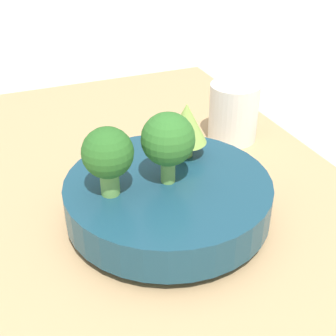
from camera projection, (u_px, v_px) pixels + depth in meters
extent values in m
plane|color=beige|center=(160.00, 232.00, 0.67)|extent=(6.00, 6.00, 0.00)
cube|color=tan|center=(160.00, 223.00, 0.66)|extent=(1.07, 0.62, 0.03)
cylinder|color=navy|center=(168.00, 215.00, 0.64)|extent=(0.12, 0.12, 0.01)
cylinder|color=navy|center=(168.00, 196.00, 0.62)|extent=(0.27, 0.27, 0.05)
cylinder|color=#6BA34C|center=(168.00, 169.00, 0.60)|extent=(0.02, 0.02, 0.04)
sphere|color=#2D6B28|center=(168.00, 139.00, 0.58)|extent=(0.07, 0.07, 0.07)
cylinder|color=#6BA34C|center=(186.00, 149.00, 0.66)|extent=(0.02, 0.02, 0.02)
cone|color=#93B751|center=(187.00, 123.00, 0.64)|extent=(0.06, 0.06, 0.06)
cylinder|color=#6BA34C|center=(110.00, 181.00, 0.57)|extent=(0.02, 0.02, 0.04)
sphere|color=#286023|center=(108.00, 153.00, 0.55)|extent=(0.06, 0.06, 0.06)
cylinder|color=silver|center=(233.00, 112.00, 0.82)|extent=(0.09, 0.09, 0.10)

